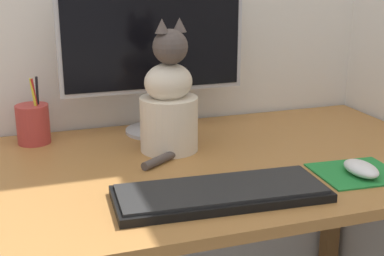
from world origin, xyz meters
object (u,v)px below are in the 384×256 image
pen_cup (33,124)px  computer_mouse_right (361,169)px  keyboard (221,193)px  cat (169,103)px  monitor (153,45)px

pen_cup → computer_mouse_right: bearing=-35.2°
keyboard → cat: (-0.02, 0.32, 0.12)m
cat → pen_cup: (-0.33, 0.18, -0.07)m
cat → pen_cup: bearing=137.0°
monitor → cat: 0.21m
cat → pen_cup: cat is taller
monitor → computer_mouse_right: (0.36, -0.48, -0.23)m
monitor → computer_mouse_right: bearing=-53.1°
keyboard → monitor: bearing=95.0°
keyboard → computer_mouse_right: bearing=4.7°
computer_mouse_right → cat: cat is taller
computer_mouse_right → cat: bearing=138.9°
computer_mouse_right → cat: 0.50m
keyboard → computer_mouse_right: computer_mouse_right is taller
keyboard → pen_cup: bearing=128.5°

